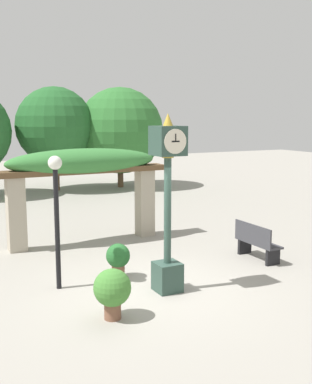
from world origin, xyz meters
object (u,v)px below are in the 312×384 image
(pedestal_clock, at_px, (168,200))
(potted_plant_near_right, at_px, (112,290))
(lamp_post, at_px, (56,199))
(park_bench, at_px, (256,242))
(potted_plant_near_left, at_px, (118,258))

(pedestal_clock, distance_m, potted_plant_near_right, 2.13)
(potted_plant_near_right, bearing_deg, lamp_post, 102.54)
(potted_plant_near_right, bearing_deg, park_bench, 20.39)
(potted_plant_near_right, xyz_separation_m, lamp_post, (-0.42, 1.88, 1.33))
(potted_plant_near_left, distance_m, park_bench, 3.54)
(potted_plant_near_left, xyz_separation_m, potted_plant_near_right, (-0.90, -1.92, 0.08))
(park_bench, height_order, lamp_post, lamp_post)
(pedestal_clock, bearing_deg, potted_plant_near_left, 116.51)
(potted_plant_near_right, xyz_separation_m, park_bench, (4.43, 1.65, -0.10))
(pedestal_clock, distance_m, potted_plant_near_left, 1.92)
(potted_plant_near_left, relative_size, lamp_post, 0.28)
(potted_plant_near_right, bearing_deg, pedestal_clock, 27.01)
(potted_plant_near_left, bearing_deg, lamp_post, -178.33)
(pedestal_clock, relative_size, park_bench, 2.63)
(park_bench, bearing_deg, pedestal_clock, 106.82)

